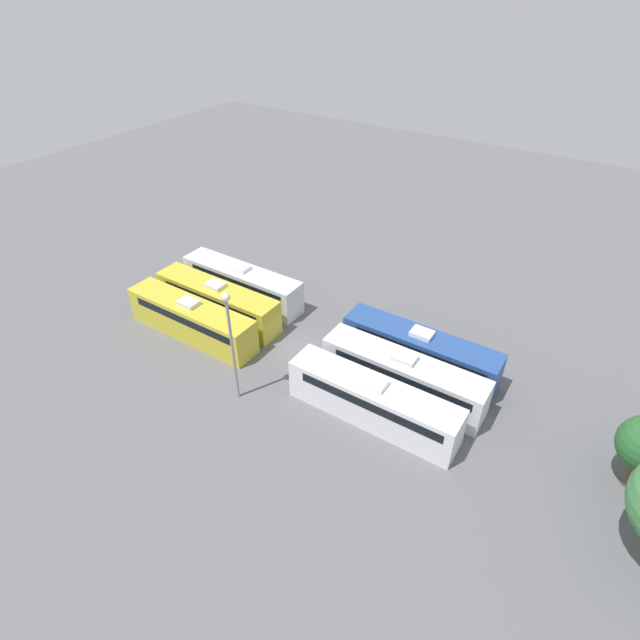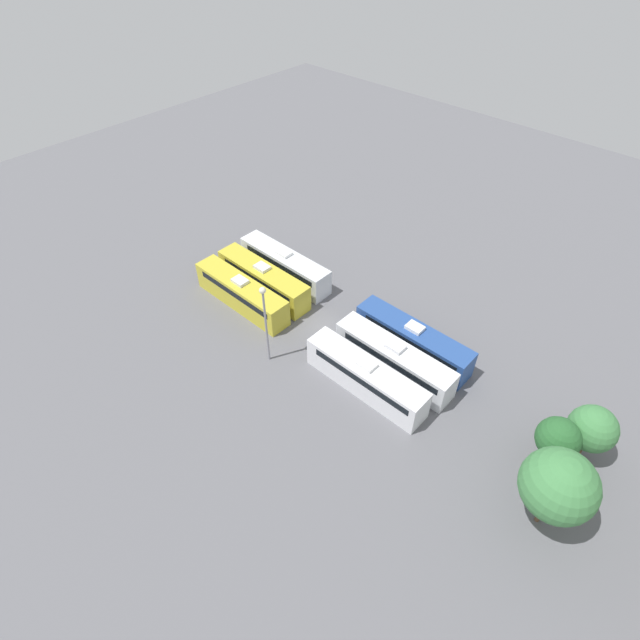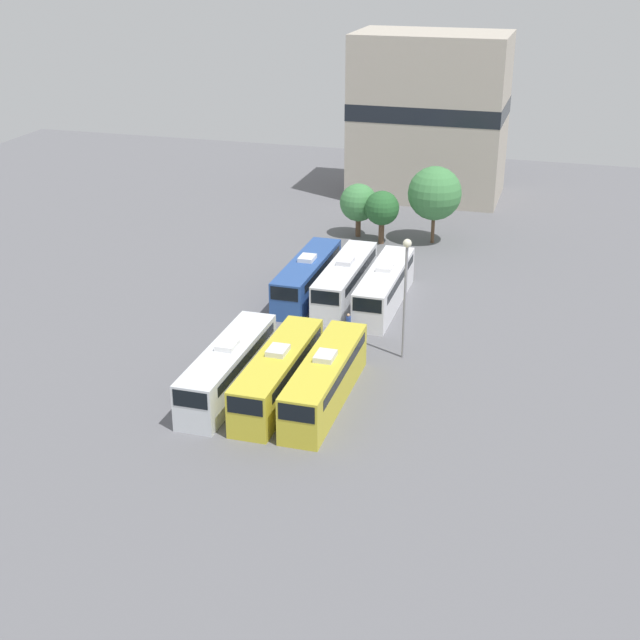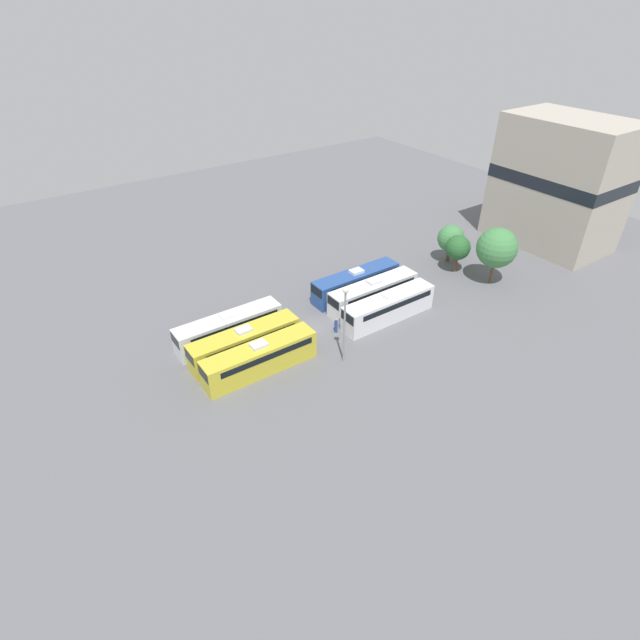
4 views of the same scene
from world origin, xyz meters
name	(u,v)px [view 3 (image 3 of 4)]	position (x,y,z in m)	size (l,w,h in m)	color
ground_plane	(315,342)	(0.00, 0.00, 0.00)	(124.83, 124.83, 0.00)	slate
bus_0	(228,366)	(-3.25, -8.72, 1.68)	(2.55, 11.98, 3.42)	silver
bus_1	(278,372)	(0.14, -8.57, 1.68)	(2.55, 11.98, 3.42)	gold
bus_2	(325,378)	(3.26, -8.52, 1.68)	(2.55, 11.98, 3.42)	gold
bus_3	(307,276)	(-3.22, 8.70, 1.68)	(2.55, 11.98, 3.42)	#284C93
bus_4	(345,279)	(-0.02, 8.84, 1.68)	(2.55, 11.98, 3.42)	silver
bus_5	(385,286)	(3.38, 8.29, 1.68)	(2.55, 11.98, 3.42)	white
worker_person	(348,326)	(2.11, 1.70, 0.84)	(0.36, 0.36, 1.81)	navy
light_pole	(406,280)	(6.74, -0.73, 5.87)	(0.60, 0.60, 8.80)	gray
tree_0	(359,203)	(-3.01, 25.05, 3.41)	(3.69, 3.69, 5.28)	brown
tree_1	(382,209)	(-0.31, 23.50, 3.49)	(3.29, 3.29, 5.18)	brown
tree_2	(435,193)	(4.40, 25.12, 4.91)	(5.12, 5.12, 7.48)	brown
depot_building	(429,115)	(0.73, 42.06, 9.04)	(16.66, 10.77, 17.91)	#B2A899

